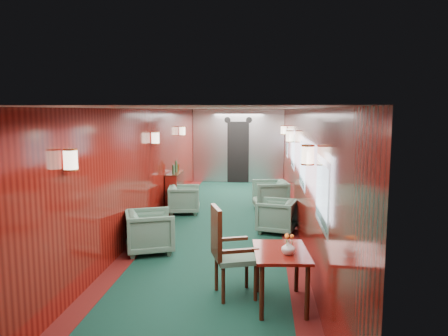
{
  "coord_description": "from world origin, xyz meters",
  "views": [
    {
      "loc": [
        0.84,
        -8.35,
        2.37
      ],
      "look_at": [
        0.0,
        0.78,
        1.15
      ],
      "focal_mm": 35.0,
      "sensor_mm": 36.0,
      "label": 1
    }
  ],
  "objects_px": {
    "dining_table": "(281,259)",
    "side_chair": "(227,248)",
    "credenza": "(175,189)",
    "armchair_right_near": "(276,216)",
    "armchair_right_far": "(270,195)",
    "armchair_left_far": "(184,199)",
    "armchair_left_near": "(150,231)"
  },
  "relations": [
    {
      "from": "dining_table",
      "to": "side_chair",
      "type": "relative_size",
      "value": 0.82
    },
    {
      "from": "armchair_left_near",
      "to": "armchair_left_far",
      "type": "bearing_deg",
      "value": -21.8
    },
    {
      "from": "dining_table",
      "to": "armchair_left_near",
      "type": "height_order",
      "value": "armchair_left_near"
    },
    {
      "from": "side_chair",
      "to": "armchair_left_far",
      "type": "xyz_separation_m",
      "value": [
        -1.36,
        4.43,
        -0.31
      ]
    },
    {
      "from": "armchair_right_far",
      "to": "armchair_right_near",
      "type": "bearing_deg",
      "value": -7.35
    },
    {
      "from": "dining_table",
      "to": "armchair_right_near",
      "type": "distance_m",
      "value": 3.24
    },
    {
      "from": "armchair_right_near",
      "to": "armchair_right_far",
      "type": "height_order",
      "value": "armchair_right_far"
    },
    {
      "from": "credenza",
      "to": "armchair_left_near",
      "type": "xyz_separation_m",
      "value": [
        0.29,
        -3.5,
        -0.08
      ]
    },
    {
      "from": "credenza",
      "to": "armchair_right_near",
      "type": "bearing_deg",
      "value": -40.75
    },
    {
      "from": "armchair_right_near",
      "to": "armchair_left_far",
      "type": "bearing_deg",
      "value": -109.35
    },
    {
      "from": "dining_table",
      "to": "credenza",
      "type": "relative_size",
      "value": 0.86
    },
    {
      "from": "armchair_right_far",
      "to": "armchair_left_near",
      "type": "bearing_deg",
      "value": -42.23
    },
    {
      "from": "side_chair",
      "to": "armchair_right_near",
      "type": "distance_m",
      "value": 3.13
    },
    {
      "from": "armchair_right_far",
      "to": "armchair_left_far",
      "type": "bearing_deg",
      "value": -86.56
    },
    {
      "from": "armchair_left_near",
      "to": "armchair_right_near",
      "type": "relative_size",
      "value": 1.1
    },
    {
      "from": "credenza",
      "to": "armchair_right_near",
      "type": "relative_size",
      "value": 1.59
    },
    {
      "from": "armchair_left_far",
      "to": "armchair_right_near",
      "type": "height_order",
      "value": "armchair_left_far"
    },
    {
      "from": "side_chair",
      "to": "dining_table",
      "type": "bearing_deg",
      "value": -34.05
    },
    {
      "from": "credenza",
      "to": "armchair_right_far",
      "type": "height_order",
      "value": "credenza"
    },
    {
      "from": "armchair_left_near",
      "to": "armchair_right_near",
      "type": "height_order",
      "value": "armchair_left_near"
    },
    {
      "from": "dining_table",
      "to": "credenza",
      "type": "bearing_deg",
      "value": 109.73
    },
    {
      "from": "armchair_right_near",
      "to": "armchair_left_near",
      "type": "bearing_deg",
      "value": -42.25
    },
    {
      "from": "dining_table",
      "to": "armchair_left_near",
      "type": "bearing_deg",
      "value": 134.6
    },
    {
      "from": "credenza",
      "to": "armchair_left_far",
      "type": "height_order",
      "value": "credenza"
    },
    {
      "from": "armchair_left_near",
      "to": "side_chair",
      "type": "bearing_deg",
      "value": -158.98
    },
    {
      "from": "credenza",
      "to": "armchair_left_near",
      "type": "relative_size",
      "value": 1.45
    },
    {
      "from": "side_chair",
      "to": "credenza",
      "type": "bearing_deg",
      "value": 90.66
    },
    {
      "from": "armchair_right_near",
      "to": "armchair_right_far",
      "type": "xyz_separation_m",
      "value": [
        -0.09,
        1.88,
        0.04
      ]
    },
    {
      "from": "dining_table",
      "to": "credenza",
      "type": "xyz_separation_m",
      "value": [
        -2.4,
        5.33,
        -0.14
      ]
    },
    {
      "from": "side_chair",
      "to": "armchair_left_far",
      "type": "height_order",
      "value": "side_chair"
    },
    {
      "from": "dining_table",
      "to": "side_chair",
      "type": "height_order",
      "value": "side_chair"
    },
    {
      "from": "armchair_right_near",
      "to": "armchair_right_far",
      "type": "distance_m",
      "value": 1.88
    }
  ]
}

